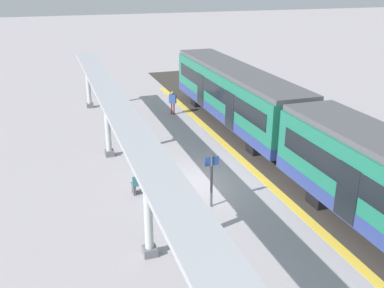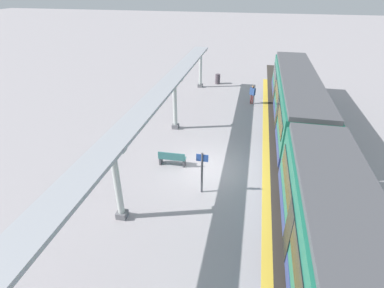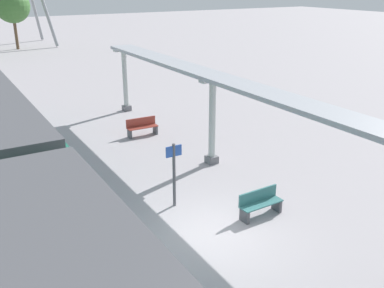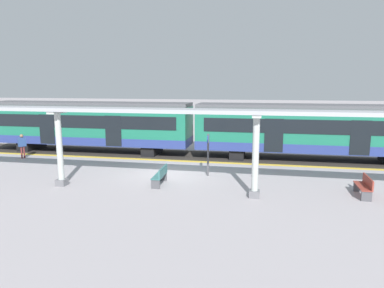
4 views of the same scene
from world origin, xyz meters
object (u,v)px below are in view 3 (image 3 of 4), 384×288
object	(u,v)px
bench_mid_platform	(260,203)
canopy_pillar_third	(212,121)
bench_near_end	(142,127)
platform_info_sign	(174,169)
canopy_pillar_fourth	(125,80)

from	to	relation	value
bench_mid_platform	canopy_pillar_third	bearing A→B (deg)	76.81
canopy_pillar_third	bench_mid_platform	distance (m)	4.71
bench_near_end	platform_info_sign	bearing A→B (deg)	-105.99
canopy_pillar_third	canopy_pillar_fourth	xyz separation A→B (m)	(0.00, 9.02, 0.00)
canopy_pillar_fourth	bench_mid_platform	bearing A→B (deg)	-94.39
canopy_pillar_fourth	platform_info_sign	xyz separation A→B (m)	(-3.06, -11.45, -0.46)
bench_near_end	bench_mid_platform	bearing A→B (deg)	-89.89
canopy_pillar_third	platform_info_sign	world-z (taller)	canopy_pillar_third
bench_mid_platform	platform_info_sign	bearing A→B (deg)	135.98
canopy_pillar_third	bench_mid_platform	size ratio (longest dim) A/B	2.33
canopy_pillar_fourth	platform_info_sign	bearing A→B (deg)	-104.95
canopy_pillar_third	platform_info_sign	size ratio (longest dim) A/B	1.60
canopy_pillar_fourth	platform_info_sign	size ratio (longest dim) A/B	1.60
canopy_pillar_fourth	bench_mid_platform	xyz separation A→B (m)	(-1.03, -13.41, -1.34)
canopy_pillar_third	canopy_pillar_fourth	world-z (taller)	same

